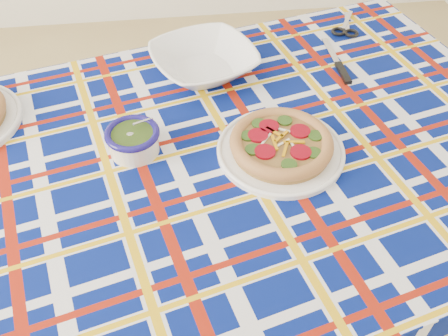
{
  "coord_description": "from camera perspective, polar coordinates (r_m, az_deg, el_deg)",
  "views": [
    {
      "loc": [
        0.33,
        -0.64,
        1.43
      ],
      "look_at": [
        0.41,
        0.05,
        0.72
      ],
      "focal_mm": 40.0,
      "sensor_mm": 36.0,
      "label": 1
    }
  ],
  "objects": [
    {
      "name": "dining_table",
      "position": [
        1.09,
        -1.75,
        -1.77
      ],
      "size": [
        1.66,
        1.26,
        0.69
      ],
      "rotation": [
        0.0,
        0.0,
        0.25
      ],
      "color": "brown",
      "rests_on": "floor"
    },
    {
      "name": "tablecloth",
      "position": [
        1.07,
        -1.78,
        -0.94
      ],
      "size": [
        1.7,
        1.3,
        0.1
      ],
      "primitive_type": null,
      "rotation": [
        0.0,
        0.0,
        0.25
      ],
      "color": "#051462",
      "rests_on": "dining_table"
    },
    {
      "name": "main_focaccia_plate",
      "position": [
        1.04,
        6.57,
        2.8
      ],
      "size": [
        0.36,
        0.36,
        0.05
      ],
      "primitive_type": null,
      "rotation": [
        0.0,
        0.0,
        0.38
      ],
      "color": "olive",
      "rests_on": "tablecloth"
    },
    {
      "name": "pesto_bowl",
      "position": [
        1.05,
        -10.36,
        3.31
      ],
      "size": [
        0.13,
        0.13,
        0.07
      ],
      "primitive_type": null,
      "rotation": [
        0.0,
        0.0,
        0.14
      ],
      "color": "#1F330E",
      "rests_on": "tablecloth"
    },
    {
      "name": "serving_bowl",
      "position": [
        1.27,
        -2.31,
        12.07
      ],
      "size": [
        0.32,
        0.32,
        0.06
      ],
      "primitive_type": "imported",
      "rotation": [
        0.0,
        0.0,
        0.34
      ],
      "color": "white",
      "rests_on": "tablecloth"
    },
    {
      "name": "table_knife",
      "position": [
        1.38,
        12.21,
        12.86
      ],
      "size": [
        0.02,
        0.23,
        0.01
      ],
      "primitive_type": null,
      "rotation": [
        0.0,
        0.0,
        1.59
      ],
      "color": "silver",
      "rests_on": "tablecloth"
    },
    {
      "name": "kitchen_scissors",
      "position": [
        1.53,
        13.88,
        16.03
      ],
      "size": [
        0.14,
        0.19,
        0.01
      ],
      "primitive_type": null,
      "rotation": [
        0.0,
        0.0,
        1.19
      ],
      "color": "silver",
      "rests_on": "tablecloth"
    }
  ]
}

